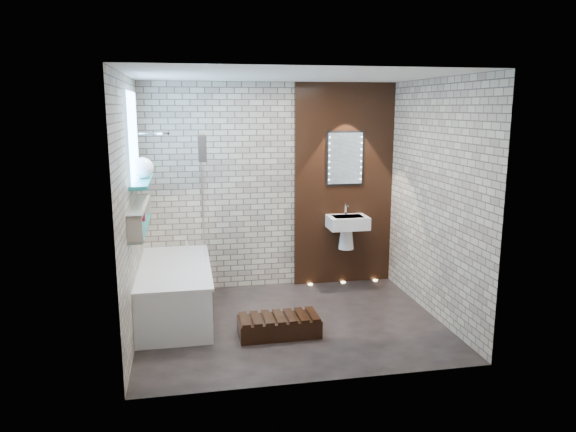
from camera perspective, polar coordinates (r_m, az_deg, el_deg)
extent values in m
plane|color=black|center=(5.94, 0.28, -11.23)|extent=(3.20, 3.20, 0.00)
cube|color=gray|center=(6.83, -1.81, 3.11)|extent=(3.20, 0.04, 2.60)
cube|color=gray|center=(4.32, 3.61, -1.79)|extent=(3.20, 0.04, 2.60)
cube|color=gray|center=(5.49, -16.32, 0.61)|extent=(0.04, 2.60, 2.60)
cube|color=gray|center=(6.08, 15.27, 1.67)|extent=(0.04, 2.60, 2.60)
plane|color=white|center=(5.49, 0.30, 14.70)|extent=(3.20, 3.20, 0.00)
cube|color=black|center=(7.01, 5.93, 3.27)|extent=(1.30, 0.06, 2.60)
cube|color=#7FADE0|center=(5.76, -16.24, 8.12)|extent=(0.03, 1.00, 0.90)
cube|color=teal|center=(5.79, -15.25, 3.52)|extent=(0.18, 1.00, 0.04)
cube|color=teal|center=(5.68, -15.36, -1.22)|extent=(0.14, 1.30, 0.03)
cube|color=#B2A899|center=(5.63, -15.48, 1.07)|extent=(0.14, 1.30, 0.03)
cube|color=#B2A899|center=(5.03, -15.96, -1.50)|extent=(0.14, 0.03, 0.26)
cube|color=#B2A899|center=(6.27, -14.98, 1.06)|extent=(0.14, 0.03, 0.26)
cube|color=white|center=(6.17, -11.90, -7.87)|extent=(0.75, 1.70, 0.55)
cube|color=white|center=(6.08, -12.01, -5.29)|extent=(0.79, 1.74, 0.03)
cylinder|color=silver|center=(6.76, -10.66, -2.88)|extent=(0.04, 0.04, 0.12)
cube|color=white|center=(6.35, -9.01, 2.16)|extent=(0.01, 0.78, 1.40)
cube|color=black|center=(6.05, -9.10, 7.14)|extent=(0.09, 0.23, 0.30)
cylinder|color=silver|center=(6.34, -13.16, 8.54)|extent=(0.18, 0.18, 0.02)
cube|color=white|center=(6.89, 6.35, -0.68)|extent=(0.50, 0.36, 0.16)
cone|color=white|center=(6.99, 6.19, -2.36)|extent=(0.20, 0.20, 0.28)
cylinder|color=silver|center=(6.96, 6.14, 0.70)|extent=(0.03, 0.03, 0.14)
cube|color=black|center=(6.94, 6.07, 6.10)|extent=(0.50, 0.02, 0.70)
cube|color=silver|center=(6.93, 6.10, 6.09)|extent=(0.45, 0.01, 0.65)
cube|color=black|center=(5.60, -0.96, -11.66)|extent=(0.83, 0.38, 0.18)
cylinder|color=#B5621B|center=(5.52, -15.51, -0.80)|extent=(0.05, 0.05, 0.12)
cylinder|color=#B5621B|center=(5.35, -15.65, -1.29)|extent=(0.05, 0.05, 0.10)
cylinder|color=maroon|center=(5.92, -15.21, 0.17)|extent=(0.06, 0.06, 0.15)
cylinder|color=maroon|center=(5.19, -15.80, -1.55)|extent=(0.05, 0.05, 0.12)
sphere|color=white|center=(5.90, -15.13, 4.94)|extent=(0.22, 0.22, 0.22)
cylinder|color=#FFD899|center=(7.13, 2.38, -7.24)|extent=(0.06, 0.06, 0.01)
cylinder|color=#FFD899|center=(7.24, 5.88, -7.00)|extent=(0.06, 0.06, 0.01)
cylinder|color=#FFD899|center=(7.38, 9.25, -6.74)|extent=(0.06, 0.06, 0.01)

